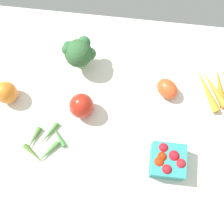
{
  "coord_description": "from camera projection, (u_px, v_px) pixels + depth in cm",
  "views": [
    {
      "loc": [
        3.44,
        -29.63,
        94.57
      ],
      "look_at": [
        0.0,
        0.0,
        4.0
      ],
      "focal_mm": 46.86,
      "sensor_mm": 36.0,
      "label": 1
    }
  ],
  "objects": [
    {
      "name": "bell_pepper_red",
      "position": [
        81.0,
        107.0,
        0.93
      ],
      "size": [
        9.61,
        9.61,
        9.45
      ],
      "primitive_type": "ellipsoid",
      "rotation": [
        0.0,
        0.0,
        4.45
      ],
      "color": "red",
      "rests_on": "tablecloth"
    },
    {
      "name": "okra_pile",
      "position": [
        44.0,
        143.0,
        0.93
      ],
      "size": [
        13.77,
        14.32,
        1.88
      ],
      "color": "#4B863D",
      "rests_on": "tablecloth"
    },
    {
      "name": "tablecloth",
      "position": [
        112.0,
        115.0,
        0.98
      ],
      "size": [
        104.0,
        76.0,
        2.0
      ],
      "primitive_type": "cube",
      "color": "silver",
      "rests_on": "ground"
    },
    {
      "name": "broccoli_head",
      "position": [
        79.0,
        53.0,
        0.95
      ],
      "size": [
        10.94,
        10.09,
        12.76
      ],
      "color": "#95CB86",
      "rests_on": "tablecloth"
    },
    {
      "name": "roma_tomato",
      "position": [
        167.0,
        89.0,
        0.97
      ],
      "size": [
        9.7,
        9.61,
        5.93
      ],
      "primitive_type": "ellipsoid",
      "rotation": [
        0.0,
        0.0,
        2.39
      ],
      "color": "#E65224",
      "rests_on": "tablecloth"
    },
    {
      "name": "berry_basket",
      "position": [
        168.0,
        161.0,
        0.88
      ],
      "size": [
        10.17,
        10.17,
        7.99
      ],
      "color": "teal",
      "rests_on": "tablecloth"
    },
    {
      "name": "carrot_bunch",
      "position": [
        216.0,
        88.0,
        0.99
      ],
      "size": [
        14.6,
        16.96,
        2.69
      ],
      "color": "orange",
      "rests_on": "tablecloth"
    },
    {
      "name": "bell_pepper_orange",
      "position": [
        6.0,
        93.0,
        0.95
      ],
      "size": [
        8.06,
        8.06,
        8.36
      ],
      "primitive_type": "ellipsoid",
      "rotation": [
        0.0,
        0.0,
        0.14
      ],
      "color": "orange",
      "rests_on": "tablecloth"
    }
  ]
}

